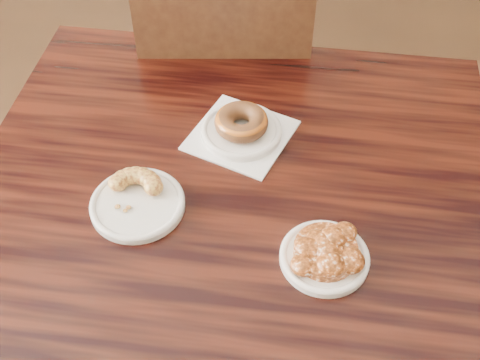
{
  "coord_description": "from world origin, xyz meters",
  "views": [
    {
      "loc": [
        -0.23,
        -0.63,
        1.56
      ],
      "look_at": [
        -0.22,
        0.05,
        0.8
      ],
      "focal_mm": 45.0,
      "sensor_mm": 36.0,
      "label": 1
    }
  ],
  "objects_px": {
    "apple_fritter": "(326,249)",
    "cruller_fragment": "(136,197)",
    "chair_far": "(227,105)",
    "glazed_donut": "(241,122)",
    "cafe_table": "(232,310)"
  },
  "relations": [
    {
      "from": "chair_far",
      "to": "apple_fritter",
      "type": "bearing_deg",
      "value": 103.41
    },
    {
      "from": "glazed_donut",
      "to": "cruller_fragment",
      "type": "bearing_deg",
      "value": -136.07
    },
    {
      "from": "apple_fritter",
      "to": "glazed_donut",
      "type": "bearing_deg",
      "value": 113.62
    },
    {
      "from": "cruller_fragment",
      "to": "apple_fritter",
      "type": "bearing_deg",
      "value": -20.46
    },
    {
      "from": "chair_far",
      "to": "cafe_table",
      "type": "bearing_deg",
      "value": 91.68
    },
    {
      "from": "glazed_donut",
      "to": "cruller_fragment",
      "type": "height_order",
      "value": "glazed_donut"
    },
    {
      "from": "chair_far",
      "to": "glazed_donut",
      "type": "xyz_separation_m",
      "value": [
        0.03,
        -0.43,
        0.33
      ]
    },
    {
      "from": "chair_far",
      "to": "apple_fritter",
      "type": "xyz_separation_m",
      "value": [
        0.16,
        -0.73,
        0.33
      ]
    },
    {
      "from": "chair_far",
      "to": "apple_fritter",
      "type": "relative_size",
      "value": 6.23
    },
    {
      "from": "glazed_donut",
      "to": "apple_fritter",
      "type": "height_order",
      "value": "glazed_donut"
    },
    {
      "from": "apple_fritter",
      "to": "cruller_fragment",
      "type": "relative_size",
      "value": 1.28
    },
    {
      "from": "glazed_donut",
      "to": "apple_fritter",
      "type": "bearing_deg",
      "value": -66.38
    },
    {
      "from": "chair_far",
      "to": "cruller_fragment",
      "type": "xyz_separation_m",
      "value": [
        -0.15,
        -0.61,
        0.33
      ]
    },
    {
      "from": "cafe_table",
      "to": "glazed_donut",
      "type": "bearing_deg",
      "value": 91.1
    },
    {
      "from": "cafe_table",
      "to": "cruller_fragment",
      "type": "xyz_separation_m",
      "value": [
        -0.16,
        -0.01,
        0.4
      ]
    }
  ]
}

